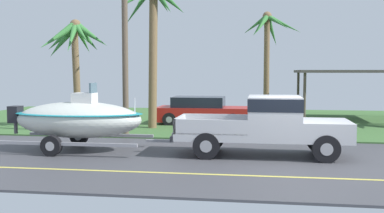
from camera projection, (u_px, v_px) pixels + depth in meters
The scene contains 9 objects.
ground at pixel (285, 128), 21.29m from camera, with size 36.00×22.00×0.11m.
pickup_truck_towing at pixel (273, 123), 14.11m from camera, with size 5.49×1.99×1.85m.
boat_on_trailer at pixel (78, 119), 15.06m from camera, with size 5.59×2.40×2.24m.
parked_sedan_near at pixel (202, 111), 22.32m from camera, with size 4.44×1.93×1.38m.
carport_awning at pixel (357, 73), 23.98m from camera, with size 6.18×4.53×2.68m.
palm_tree_near_left at pixel (153, 15), 20.54m from camera, with size 3.05×3.65×6.77m.
palm_tree_near_right at pixel (74, 44), 20.49m from camera, with size 3.17×3.68×4.94m.
palm_tree_mid at pixel (267, 37), 26.87m from camera, with size 3.55×3.19×6.12m.
utility_pole at pixel (125, 27), 18.33m from camera, with size 0.24×1.80×8.51m.
Camera 1 is at (-1.12, -13.18, 2.61)m, focal length 42.78 mm.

